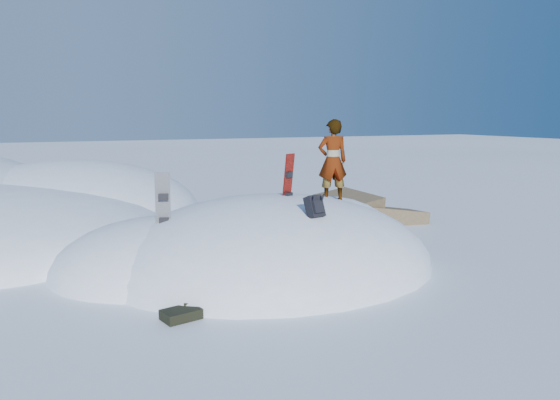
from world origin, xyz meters
name	(u,v)px	position (x,y,z in m)	size (l,w,h in m)	color
ground	(271,266)	(0.00, 0.00, 0.00)	(120.00, 120.00, 0.00)	white
snow_mound	(260,264)	(-0.17, 0.24, 0.00)	(8.00, 6.00, 3.00)	white
rock_outcrop	(348,225)	(3.72, 3.01, 0.01)	(4.68, 4.41, 1.68)	brown
snowboard_red	(288,187)	(0.39, 0.03, 1.66)	(0.33, 0.30, 1.46)	#B01509
snowboard_dark	(163,211)	(-2.24, 0.07, 1.33)	(0.31, 0.25, 1.55)	black
backpack	(315,207)	(0.25, -1.47, 1.48)	(0.36, 0.43, 0.50)	black
gear_pile	(183,312)	(-2.47, -2.22, 0.10)	(0.77, 0.59, 0.20)	black
person	(333,161)	(1.74, 0.51, 2.13)	(0.68, 0.45, 1.88)	slate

